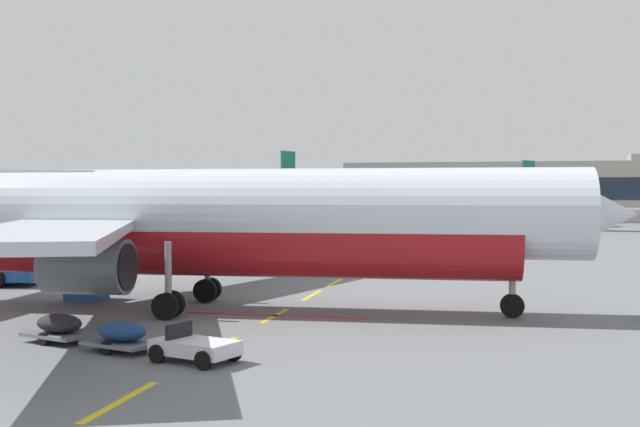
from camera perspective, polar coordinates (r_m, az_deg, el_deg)
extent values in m
cube|color=yellow|center=(20.80, -14.11, -12.91)|extent=(0.24, 4.00, 0.01)
cube|color=yellow|center=(26.94, -7.45, -9.55)|extent=(0.24, 4.00, 0.01)
cube|color=yellow|center=(33.66, -3.23, -7.31)|extent=(0.24, 4.00, 0.01)
cube|color=yellow|center=(40.12, -0.58, -5.88)|extent=(0.24, 4.00, 0.01)
cube|color=yellow|center=(45.53, 1.03, -4.99)|extent=(0.24, 4.00, 0.01)
cube|color=yellow|center=(52.60, 2.62, -4.11)|extent=(0.24, 4.00, 0.01)
cube|color=yellow|center=(59.68, 3.83, -3.45)|extent=(0.24, 4.00, 0.01)
cube|color=yellow|center=(67.06, 4.81, -2.90)|extent=(0.24, 4.00, 0.01)
cube|color=yellow|center=(74.24, 5.57, -2.47)|extent=(0.24, 4.00, 0.01)
cube|color=yellow|center=(80.08, 6.09, -2.18)|extent=(0.24, 4.00, 0.01)
cube|color=yellow|center=(85.96, 6.54, -1.93)|extent=(0.24, 4.00, 0.01)
cube|color=yellow|center=(92.00, 6.94, -1.71)|extent=(0.24, 4.00, 0.01)
cube|color=yellow|center=(98.32, 7.31, -1.50)|extent=(0.24, 4.00, 0.01)
cube|color=#B21414|center=(33.64, -3.24, -7.32)|extent=(8.00, 0.40, 0.01)
cylinder|color=silver|center=(34.85, -6.26, 0.08)|extent=(30.26, 5.35, 3.80)
cylinder|color=maroon|center=(34.89, -6.26, -1.63)|extent=(24.65, 4.75, 3.50)
cone|color=silver|center=(33.95, 18.96, -0.03)|extent=(3.69, 3.90, 3.72)
cube|color=#192333|center=(33.79, 17.22, 1.11)|extent=(1.74, 2.93, 0.60)
cube|color=#B7BCC6|center=(44.15, -8.19, -0.24)|extent=(9.39, 17.66, 0.36)
cube|color=#B7BCC6|center=(28.46, -18.76, -1.27)|extent=(10.88, 17.55, 0.36)
cylinder|color=#4C4F54|center=(41.43, -9.66, -2.37)|extent=(3.30, 2.26, 2.10)
cylinder|color=black|center=(40.92, -7.54, -2.41)|extent=(0.21, 1.79, 1.79)
cylinder|color=#4C4F54|center=(31.29, -16.35, -3.67)|extent=(3.30, 2.26, 2.10)
cylinder|color=black|center=(30.62, -13.66, -3.76)|extent=(0.21, 1.79, 1.79)
cylinder|color=gray|center=(33.74, 13.63, -4.21)|extent=(0.28, 0.28, 2.67)
cylinder|color=black|center=(33.90, 13.61, -6.45)|extent=(1.00, 0.33, 0.99)
cylinder|color=gray|center=(38.05, -8.08, -3.49)|extent=(0.28, 0.28, 2.61)
cylinder|color=black|center=(38.52, -7.91, -5.38)|extent=(1.12, 0.41, 1.10)
cylinder|color=black|center=(37.85, -8.23, -5.50)|extent=(1.12, 0.41, 1.10)
cylinder|color=gray|center=(33.16, -10.83, -4.24)|extent=(0.28, 0.28, 2.61)
cylinder|color=black|center=(33.64, -10.60, -6.40)|extent=(1.12, 0.41, 1.10)
cylinder|color=black|center=(32.99, -11.03, -6.56)|extent=(1.12, 0.41, 1.10)
cylinder|color=white|center=(124.99, -5.56, 1.13)|extent=(11.69, 30.20, 3.82)
cylinder|color=#0F604C|center=(125.00, -5.56, 0.65)|extent=(9.90, 24.69, 3.51)
cone|color=white|center=(112.68, -9.81, 1.07)|extent=(4.54, 4.38, 3.74)
cone|color=white|center=(138.46, -1.94, 1.37)|extent=(4.25, 4.93, 3.25)
cube|color=#192333|center=(113.51, -9.49, 1.41)|extent=(3.19, 2.31, 0.60)
cube|color=#0F604C|center=(137.00, -2.30, 3.23)|extent=(1.52, 4.36, 6.03)
cube|color=white|center=(135.96, -0.98, 1.49)|extent=(7.06, 4.80, 0.24)
cube|color=white|center=(139.19, -3.30, 1.49)|extent=(7.06, 4.80, 0.24)
cube|color=#B7BCC6|center=(123.95, -1.24, 0.91)|extent=(16.81, 13.68, 0.36)
cube|color=#B7BCC6|center=(133.13, -7.67, 0.94)|extent=(17.38, 5.99, 0.36)
cylinder|color=#4C4F54|center=(125.61, -2.41, 0.26)|extent=(2.89, 3.66, 2.11)
cylinder|color=black|center=(124.22, -2.78, 0.24)|extent=(1.76, 0.59, 1.79)
cylinder|color=#4C4F54|center=(131.54, -6.57, 0.30)|extent=(2.89, 3.66, 2.11)
cylinder|color=black|center=(130.22, -6.97, 0.29)|extent=(1.76, 0.59, 1.79)
cylinder|color=gray|center=(115.25, -8.84, -0.15)|extent=(0.28, 0.28, 2.68)
cylinder|color=black|center=(115.29, -8.84, -0.82)|extent=(0.53, 1.03, 1.00)
cylinder|color=gray|center=(125.30, -4.05, 0.01)|extent=(0.28, 0.28, 2.62)
cylinder|color=black|center=(125.16, -3.91, -0.59)|extent=(0.63, 1.16, 1.11)
cylinder|color=black|center=(125.53, -4.18, -0.59)|extent=(0.63, 1.16, 1.11)
cylinder|color=gray|center=(128.15, -6.03, 0.04)|extent=(0.28, 0.28, 2.62)
cylinder|color=black|center=(127.99, -5.90, -0.55)|extent=(0.63, 1.16, 1.11)
cylinder|color=black|center=(128.39, -6.16, -0.54)|extent=(0.63, 1.16, 1.11)
cylinder|color=silver|center=(118.16, 16.92, 0.55)|extent=(13.17, 21.88, 2.92)
cylinder|color=#0F604C|center=(118.18, 16.92, 0.16)|extent=(10.99, 17.95, 2.68)
cone|color=silver|center=(128.88, 18.92, 0.61)|extent=(3.77, 3.70, 2.86)
cone|color=silver|center=(107.13, 14.40, 0.67)|extent=(3.68, 4.00, 2.48)
cube|color=#192333|center=(128.12, 18.80, 0.84)|extent=(2.51, 2.09, 0.46)
cube|color=#0F604C|center=(108.35, 14.72, 2.48)|extent=(1.79, 3.13, 4.61)
cube|color=silver|center=(108.93, 13.42, 0.81)|extent=(5.49, 4.43, 0.18)
cube|color=silver|center=(106.83, 15.78, 0.78)|extent=(5.49, 4.43, 0.18)
cube|color=#B7BCC6|center=(118.12, 13.43, 0.40)|extent=(11.65, 12.00, 0.28)
cube|color=#B7BCC6|center=(112.92, 19.37, 0.31)|extent=(13.43, 5.45, 0.28)
cylinder|color=#4C4F54|center=(117.04, 14.41, -0.16)|extent=(2.56, 2.92, 1.61)
cylinder|color=black|center=(118.15, 14.66, -0.15)|extent=(1.26, 0.71, 1.37)
cylinder|color=#4C4F54|center=(113.67, 18.25, -0.24)|extent=(2.56, 2.92, 1.61)
cylinder|color=black|center=(114.81, 18.48, -0.22)|extent=(1.26, 0.71, 1.37)
cylinder|color=gray|center=(126.67, 18.53, -0.26)|extent=(0.21, 0.21, 2.05)
cylinder|color=black|center=(126.70, 18.52, -0.72)|extent=(0.54, 0.77, 0.76)
cylinder|color=gray|center=(117.60, 15.73, -0.36)|extent=(0.21, 0.21, 2.00)
cylinder|color=black|center=(117.74, 15.60, -0.84)|extent=(0.63, 0.87, 0.84)
cylinder|color=black|center=(117.52, 15.84, -0.85)|extent=(0.63, 0.87, 0.84)
cylinder|color=gray|center=(116.02, 17.53, -0.40)|extent=(0.21, 0.21, 2.00)
cylinder|color=black|center=(116.16, 17.40, -0.89)|extent=(0.63, 0.87, 0.84)
cylinder|color=black|center=(115.96, 17.64, -0.89)|extent=(0.63, 0.87, 0.84)
cylinder|color=black|center=(48.86, -20.73, -4.06)|extent=(1.03, 0.45, 1.00)
cube|color=silver|center=(24.81, -8.94, -9.44)|extent=(2.91, 2.17, 0.44)
cube|color=black|center=(25.16, -10.08, -8.37)|extent=(0.48, 1.10, 0.56)
cylinder|color=black|center=(24.81, -6.25, -9.86)|extent=(0.59, 0.35, 0.56)
cylinder|color=black|center=(23.75, -8.36, -10.38)|extent=(0.59, 0.35, 0.56)
cylinder|color=black|center=(25.95, -9.46, -9.36)|extent=(0.59, 0.35, 0.56)
cylinder|color=black|center=(24.93, -11.61, -9.82)|extent=(0.59, 0.35, 0.56)
cube|color=slate|center=(26.93, -14.01, -8.99)|extent=(2.76, 2.20, 0.12)
ellipsoid|color=navy|center=(26.87, -14.02, -8.19)|extent=(2.12, 1.73, 0.64)
cylinder|color=black|center=(27.41, -12.99, -8.92)|extent=(0.46, 0.28, 0.44)
cylinder|color=black|center=(26.48, -15.07, -9.30)|extent=(0.46, 0.28, 0.44)
cube|color=slate|center=(29.12, -18.18, -8.22)|extent=(2.76, 2.20, 0.12)
ellipsoid|color=black|center=(29.06, -18.19, -7.48)|extent=(2.12, 1.73, 0.64)
cylinder|color=black|center=(29.57, -17.17, -8.19)|extent=(0.46, 0.28, 0.44)
cylinder|color=black|center=(28.71, -19.22, -8.49)|extent=(0.46, 0.28, 0.44)
cube|color=#194C9E|center=(40.10, -16.39, -4.80)|extent=(1.70, 1.66, 1.60)
cube|color=silver|center=(40.10, -16.39, -4.80)|extent=(1.62, 0.14, 1.36)
cube|color=#9E998E|center=(155.40, 17.81, 1.49)|extent=(82.88, 26.35, 10.53)
cube|color=#192333|center=(142.23, 18.30, 1.70)|extent=(76.25, 0.12, 3.79)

